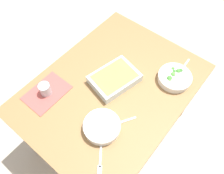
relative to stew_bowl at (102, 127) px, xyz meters
name	(u,v)px	position (x,y,z in m)	size (l,w,h in m)	color
ground_plane	(112,130)	(0.26, 0.14, -0.77)	(6.00, 6.00, 0.00)	#B2A899
dining_table	(112,94)	(0.26, 0.14, -0.12)	(1.20, 0.90, 0.74)	olive
placemat	(47,93)	(-0.04, 0.44, -0.03)	(0.28, 0.20, 0.00)	#B24C47
stew_bowl	(102,127)	(0.00, 0.00, 0.00)	(0.22, 0.22, 0.06)	white
broccoli_bowl	(175,77)	(0.57, -0.14, 0.00)	(0.22, 0.22, 0.07)	white
baking_dish	(114,78)	(0.31, 0.16, 0.00)	(0.34, 0.28, 0.06)	silver
drink_cup	(45,90)	(-0.04, 0.44, 0.01)	(0.07, 0.07, 0.08)	#B2BCC6
spoon_by_stew	(118,123)	(0.09, -0.05, -0.03)	(0.16, 0.11, 0.01)	silver
spoon_by_broccoli	(182,69)	(0.68, -0.14, -0.03)	(0.18, 0.03, 0.01)	silver
fork_on_table	(100,160)	(-0.15, -0.11, -0.03)	(0.15, 0.12, 0.01)	silver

